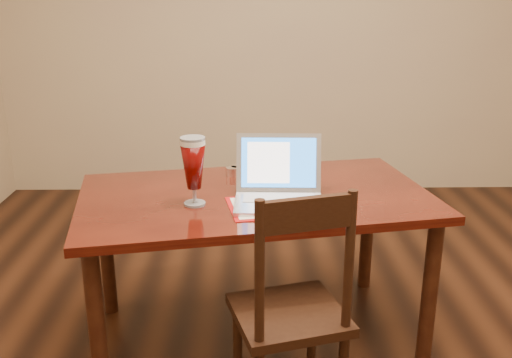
{
  "coord_description": "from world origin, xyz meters",
  "views": [
    {
      "loc": [
        -0.37,
        -1.93,
        1.54
      ],
      "look_at": [
        -0.33,
        0.25,
        0.82
      ],
      "focal_mm": 40.0,
      "sensor_mm": 36.0,
      "label": 1
    }
  ],
  "objects": [
    {
      "name": "dining_table",
      "position": [
        -0.33,
        0.39,
        0.63
      ],
      "size": [
        1.63,
        1.1,
        0.99
      ],
      "rotation": [
        0.0,
        0.0,
        0.18
      ],
      "color": "#4C130A",
      "rests_on": "ground"
    },
    {
      "name": "dining_chair",
      "position": [
        -0.2,
        -0.12,
        0.43
      ],
      "size": [
        0.48,
        0.46,
        0.92
      ],
      "rotation": [
        0.0,
        0.0,
        0.27
      ],
      "color": "black",
      "rests_on": "ground"
    }
  ]
}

